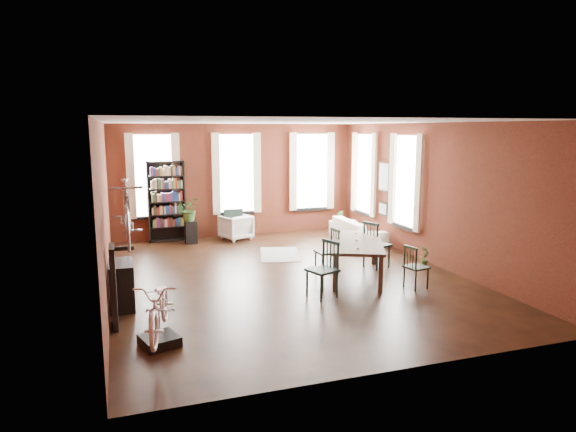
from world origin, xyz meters
name	(u,v)px	position (x,y,z in m)	size (l,w,h in m)	color
room	(287,172)	(0.25, 0.62, 2.14)	(9.00, 9.04, 3.22)	black
dining_table	(356,259)	(1.40, -0.50, 0.38)	(1.02, 2.24, 0.77)	#4C3A2D
dining_chair_a	(322,270)	(0.21, -1.51, 0.52)	(0.48, 0.48, 1.04)	#1A3A39
dining_chair_b	(327,252)	(0.90, -0.08, 0.48)	(0.44, 0.44, 0.96)	#1D2F1B
dining_chair_c	(416,267)	(2.16, -1.57, 0.42)	(0.39, 0.39, 0.84)	black
dining_chair_d	(377,245)	(2.15, 0.01, 0.52)	(0.48, 0.48, 1.04)	#162F31
bookshelf	(166,201)	(-2.00, 4.30, 1.10)	(1.00, 0.32, 2.20)	black
white_armchair	(236,226)	(-0.17, 3.88, 0.38)	(0.74, 0.69, 0.76)	silver
cream_sofa	(357,227)	(2.95, 2.60, 0.41)	(2.08, 0.61, 0.81)	beige
striped_rug	(280,254)	(0.46, 1.82, 0.01)	(0.94, 1.50, 0.01)	black
bike_trainer	(160,341)	(-2.81, -2.74, 0.07)	(0.50, 0.50, 0.14)	black
bike_wall_rack	(114,287)	(-3.40, -1.80, 0.65)	(0.16, 0.60, 1.30)	black
console_table	(122,285)	(-3.28, -0.90, 0.40)	(0.40, 0.80, 0.80)	black
plant_stand	(191,232)	(-1.43, 3.79, 0.30)	(0.30, 0.30, 0.61)	black
plant_by_sofa	(337,229)	(2.76, 3.56, 0.16)	(0.40, 0.73, 0.33)	#295722
plant_small	(424,262)	(3.24, -0.22, 0.09)	(0.25, 0.48, 0.17)	#346126
bicycle_floor	(159,281)	(-2.78, -2.71, 0.95)	(0.56, 0.85, 1.61)	silver
bicycle_hung	(125,191)	(-3.15, -1.80, 2.13)	(0.47, 1.00, 1.66)	#A5A8AD
plant_on_stand	(190,212)	(-1.45, 3.80, 0.86)	(0.58, 0.64, 0.50)	#305421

